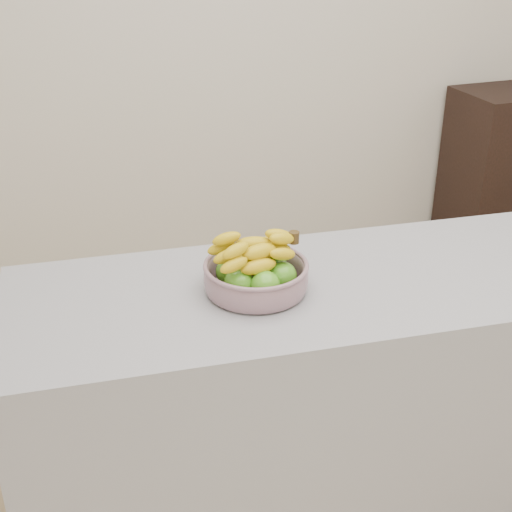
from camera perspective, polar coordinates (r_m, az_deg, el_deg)
The scene contains 3 objects.
counter at distance 2.20m, azimuth 9.03°, elevation -11.88°, with size 2.00×0.60×0.90m, color #9B9CA3.
cabinet at distance 4.12m, azimuth 18.86°, elevation 6.12°, with size 0.52×0.41×0.93m, color black.
fruit_bowl at distance 1.83m, azimuth -0.01°, elevation -1.39°, with size 0.27×0.27×0.15m.
Camera 1 is at (-0.74, -1.45, 1.81)m, focal length 50.00 mm.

